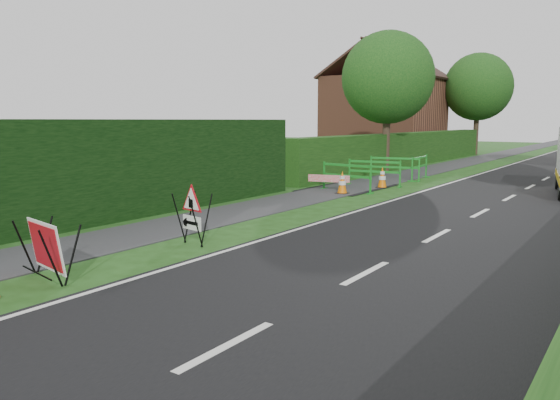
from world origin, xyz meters
The scene contains 16 objects.
ground centered at (0.00, 0.00, 0.00)m, with size 120.00×120.00×0.00m, color #1D4112.
footpath centered at (-3.00, 35.00, 0.01)m, with size 2.00×90.00×0.02m, color #2D2D30.
hedge_west_near centered at (-5.00, 0.00, 0.00)m, with size 1.10×18.00×2.50m, color black.
hedge_west_far centered at (-5.00, 22.00, 0.00)m, with size 1.00×24.00×1.80m, color #14380F.
house_west centered at (-10.00, 30.00, 2.90)m, with size 7.50×7.40×7.88m.
tree_nw centered at (-4.60, 18.00, 4.48)m, with size 4.40×4.40×6.70m.
tree_fw centered at (-4.60, 34.00, 4.83)m, with size 4.80×4.80×7.24m.
red_rect_sign centered at (-1.44, -2.14, 0.53)m, with size 1.18×0.85×0.93m.
triangle_sign centered at (-1.26, 0.89, 0.72)m, with size 0.82×0.82×1.04m.
traffic_cone_3 centered at (-2.41, 9.42, 0.39)m, with size 0.38×0.38×0.79m.
traffic_cone_4 centered at (-1.97, 11.70, 0.39)m, with size 0.38×0.38×0.79m.
ped_barrier_0 centered at (-2.62, 10.11, 0.63)m, with size 2.09×0.65×1.00m.
ped_barrier_1 centered at (-2.50, 12.13, 0.63)m, with size 2.09×0.57×1.00m.
ped_barrier_2 centered at (-2.60, 14.35, 0.63)m, with size 2.09×0.71×1.00m.
ped_barrier_3 centered at (-1.91, 15.35, 0.63)m, with size 0.48×2.08×1.00m.
redwhite_plank centered at (-3.15, 9.79, 0.00)m, with size 1.50×0.04×0.25m, color red.
Camera 1 is at (6.21, -6.87, 2.48)m, focal length 35.00 mm.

